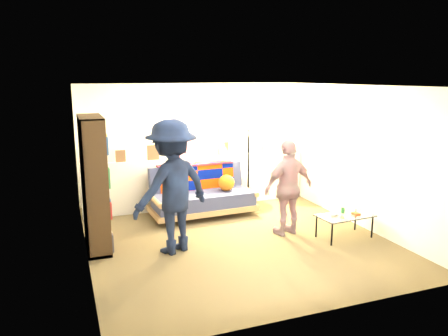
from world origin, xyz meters
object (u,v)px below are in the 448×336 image
object	(u,v)px
person_right	(288,188)
person_left	(172,187)
bookshelf	(94,188)
floor_lamp	(248,149)
futon_sofa	(202,195)
coffee_table	(345,216)

from	to	relation	value
person_right	person_left	bearing A→B (deg)	-8.64
bookshelf	person_right	xyz separation A→B (m)	(2.97, -0.50, -0.15)
floor_lamp	futon_sofa	bearing A→B (deg)	-170.06
coffee_table	person_left	distance (m)	2.80
person_left	person_right	bearing A→B (deg)	157.82
coffee_table	person_left	xyz separation A→B (m)	(-2.70, 0.42, 0.63)
bookshelf	person_left	xyz separation A→B (m)	(1.04, -0.54, 0.05)
bookshelf	floor_lamp	size ratio (longest dim) A/B	1.21
bookshelf	person_left	size ratio (longest dim) A/B	1.02
bookshelf	person_left	world-z (taller)	bookshelf
coffee_table	floor_lamp	xyz separation A→B (m)	(-0.78, 2.09, 0.81)
futon_sofa	floor_lamp	bearing A→B (deg)	9.94
person_left	person_right	xyz separation A→B (m)	(1.93, 0.05, -0.20)
futon_sofa	person_left	world-z (taller)	person_left
futon_sofa	coffee_table	distance (m)	2.61
person_left	bookshelf	bearing A→B (deg)	-51.14
floor_lamp	person_right	world-z (taller)	floor_lamp
floor_lamp	person_left	world-z (taller)	person_left
floor_lamp	person_right	bearing A→B (deg)	-89.64
bookshelf	person_right	world-z (taller)	bookshelf
coffee_table	person_right	bearing A→B (deg)	148.65
futon_sofa	coffee_table	bearing A→B (deg)	-47.30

